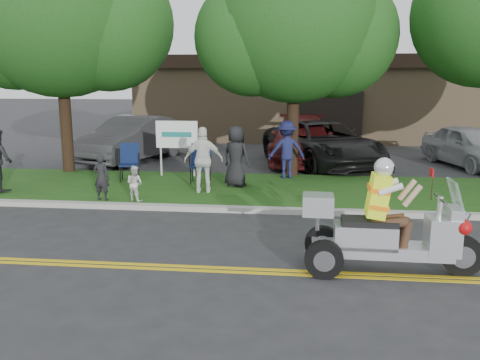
# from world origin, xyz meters

# --- Properties ---
(ground) EXTENTS (120.00, 120.00, 0.00)m
(ground) POSITION_xyz_m (0.00, 0.00, 0.00)
(ground) COLOR #28282B
(ground) RESTS_ON ground
(centerline_near) EXTENTS (60.00, 0.10, 0.01)m
(centerline_near) POSITION_xyz_m (0.00, -0.58, 0.01)
(centerline_near) COLOR gold
(centerline_near) RESTS_ON ground
(centerline_far) EXTENTS (60.00, 0.10, 0.01)m
(centerline_far) POSITION_xyz_m (0.00, -0.42, 0.01)
(centerline_far) COLOR gold
(centerline_far) RESTS_ON ground
(curb) EXTENTS (60.00, 0.25, 0.12)m
(curb) POSITION_xyz_m (0.00, 3.05, 0.06)
(curb) COLOR #A8A89E
(curb) RESTS_ON ground
(grass_verge) EXTENTS (60.00, 4.00, 0.10)m
(grass_verge) POSITION_xyz_m (0.00, 5.20, 0.06)
(grass_verge) COLOR #174A13
(grass_verge) RESTS_ON ground
(commercial_building) EXTENTS (18.00, 8.20, 4.00)m
(commercial_building) POSITION_xyz_m (2.00, 18.98, 2.01)
(commercial_building) COLOR #9E7F5B
(commercial_building) RESTS_ON ground
(tree_left) EXTENTS (6.62, 5.40, 7.78)m
(tree_left) POSITION_xyz_m (-6.44, 7.03, 4.85)
(tree_left) COLOR #332114
(tree_left) RESTS_ON ground
(tree_mid) EXTENTS (5.88, 4.80, 7.05)m
(tree_mid) POSITION_xyz_m (0.55, 7.23, 4.43)
(tree_mid) COLOR #332114
(tree_mid) RESTS_ON ground
(business_sign) EXTENTS (1.25, 0.06, 1.75)m
(business_sign) POSITION_xyz_m (-2.90, 6.60, 1.26)
(business_sign) COLOR silver
(business_sign) RESTS_ON ground
(trike_scooter) EXTENTS (2.79, 0.93, 1.83)m
(trike_scooter) POSITION_xyz_m (2.00, -0.28, 0.64)
(trike_scooter) COLOR black
(trike_scooter) RESTS_ON ground
(lawn_chair_a) EXTENTS (0.66, 0.68, 1.04)m
(lawn_chair_a) POSITION_xyz_m (-4.14, 5.91, 0.69)
(lawn_chair_a) COLOR black
(lawn_chair_a) RESTS_ON grass_verge
(lawn_chair_b) EXTENTS (0.61, 0.63, 1.08)m
(lawn_chair_b) POSITION_xyz_m (-2.03, 5.79, 0.71)
(lawn_chair_b) COLOR black
(lawn_chair_b) RESTS_ON grass_verge
(spectator_adult_right) EXTENTS (1.03, 0.55, 1.68)m
(spectator_adult_right) POSITION_xyz_m (-1.71, 4.50, 0.95)
(spectator_adult_right) COLOR white
(spectator_adult_right) RESTS_ON grass_verge
(spectator_chair_a) EXTENTS (1.20, 0.88, 1.67)m
(spectator_chair_a) POSITION_xyz_m (0.34, 6.67, 0.94)
(spectator_chair_a) COLOR #1A1C48
(spectator_chair_a) RESTS_ON grass_verge
(spectator_chair_b) EXTENTS (0.95, 0.82, 1.64)m
(spectator_chair_b) POSITION_xyz_m (-0.98, 5.33, 0.93)
(spectator_chair_b) COLOR black
(spectator_chair_b) RESTS_ON grass_verge
(child_left) EXTENTS (0.44, 0.31, 1.11)m
(child_left) POSITION_xyz_m (-4.00, 3.40, 0.66)
(child_left) COLOR black
(child_left) RESTS_ON grass_verge
(child_right) EXTENTS (0.50, 0.45, 0.86)m
(child_right) POSITION_xyz_m (-3.19, 3.40, 0.53)
(child_right) COLOR silver
(child_right) RESTS_ON grass_verge
(parked_car_far_left) EXTENTS (1.84, 4.35, 1.47)m
(parked_car_far_left) POSITION_xyz_m (-5.63, 9.79, 0.73)
(parked_car_far_left) COLOR silver
(parked_car_far_left) RESTS_ON ground
(parked_car_left) EXTENTS (3.09, 5.20, 1.62)m
(parked_car_left) POSITION_xyz_m (-5.29, 9.74, 0.81)
(parked_car_left) COLOR #333235
(parked_car_left) RESTS_ON ground
(parked_car_mid) EXTENTS (4.63, 6.06, 1.53)m
(parked_car_mid) POSITION_xyz_m (1.50, 9.47, 0.77)
(parked_car_mid) COLOR black
(parked_car_mid) RESTS_ON ground
(parked_car_right) EXTENTS (2.27, 5.42, 1.56)m
(parked_car_right) POSITION_xyz_m (0.80, 10.43, 0.78)
(parked_car_right) COLOR #4F1213
(parked_car_right) RESTS_ON ground
(parked_car_far_right) EXTENTS (2.69, 4.46, 1.42)m
(parked_car_far_right) POSITION_xyz_m (6.49, 9.84, 0.71)
(parked_car_far_right) COLOR #999A9F
(parked_car_far_right) RESTS_ON ground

